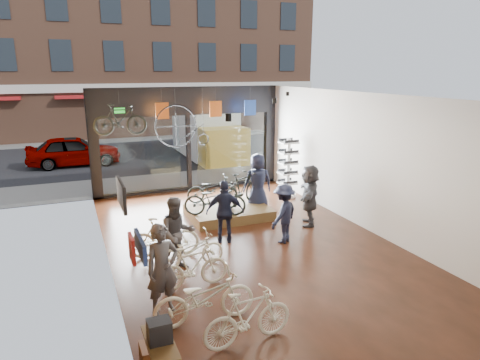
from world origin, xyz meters
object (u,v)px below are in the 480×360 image
customer_4 (258,182)px  floor_bike_4 (191,250)px  floor_bike_2 (204,297)px  display_bike_left (215,200)px  customer_5 (310,195)px  floor_bike_3 (193,267)px  customer_3 (284,213)px  box_truck (210,133)px  display_platform (228,212)px  hung_bike (120,120)px  display_bike_right (212,189)px  floor_bike_1 (248,317)px  customer_2 (225,212)px  customer_1 (177,234)px  sunglasses_rack (288,168)px  display_bike_mid (242,189)px  floor_bike_5 (164,237)px  penny_farthing (185,127)px  street_car (74,151)px  customer_0 (162,269)px

customer_4 → floor_bike_4: bearing=56.2°
floor_bike_2 → display_bike_left: display_bike_left is taller
floor_bike_2 → customer_5: size_ratio=1.04×
floor_bike_3 → display_bike_left: display_bike_left is taller
customer_3 → box_truck: bearing=-131.9°
display_platform → hung_bike: hung_bike is taller
box_truck → display_bike_right: (-2.52, -7.79, -0.59)m
floor_bike_1 → customer_2: bearing=-19.4°
display_platform → customer_4: bearing=11.6°
customer_1 → customer_3: customer_1 is taller
sunglasses_rack → hung_bike: (-5.55, 0.48, 1.88)m
floor_bike_1 → hung_bike: size_ratio=1.01×
floor_bike_1 → display_platform: bearing=-21.8°
floor_bike_4 → display_bike_left: display_bike_left is taller
box_truck → hung_bike: size_ratio=4.23×
box_truck → hung_bike: bearing=-126.8°
display_bike_mid → sunglasses_rack: size_ratio=0.84×
floor_bike_5 → customer_4: bearing=-47.8°
box_truck → display_bike_right: bearing=-107.9°
customer_4 → sunglasses_rack: 1.92m
floor_bike_4 → sunglasses_rack: bearing=-51.1°
floor_bike_4 → customer_3: customer_3 is taller
display_platform → sunglasses_rack: bearing=24.5°
display_bike_mid → hung_bike: hung_bike is taller
customer_4 → penny_farthing: size_ratio=1.03×
customer_2 → customer_4: (1.86, 2.05, 0.09)m
customer_2 → floor_bike_4: bearing=59.8°
customer_1 → sunglasses_rack: 6.50m
display_platform → box_truck: bearing=75.2°
customer_5 → customer_3: bearing=-25.1°
display_bike_right → customer_5: 3.14m
floor_bike_2 → customer_1: customer_1 is taller
display_platform → display_bike_right: 0.96m
box_truck → customer_1: size_ratio=3.94×
street_car → display_bike_mid: street_car is taller
customer_5 → customer_1: bearing=-41.3°
floor_bike_2 → display_bike_left: size_ratio=1.04×
floor_bike_4 → sunglasses_rack: size_ratio=0.74×
floor_bike_4 → customer_5: size_ratio=0.88×
display_bike_right → customer_3: customer_3 is taller
floor_bike_1 → customer_0: 1.86m
floor_bike_1 → display_bike_left: (1.31, 5.47, 0.29)m
floor_bike_2 → customer_1: (0.08, 2.24, 0.36)m
customer_3 → penny_farthing: (-1.29, 4.81, 1.72)m
display_bike_left → customer_0: customer_0 is taller
floor_bike_4 → display_platform: floor_bike_4 is taller
customer_1 → customer_3: (2.94, 0.51, -0.06)m
floor_bike_2 → floor_bike_4: floor_bike_2 is taller
customer_5 → hung_bike: 6.11m
customer_5 → penny_farthing: 4.96m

